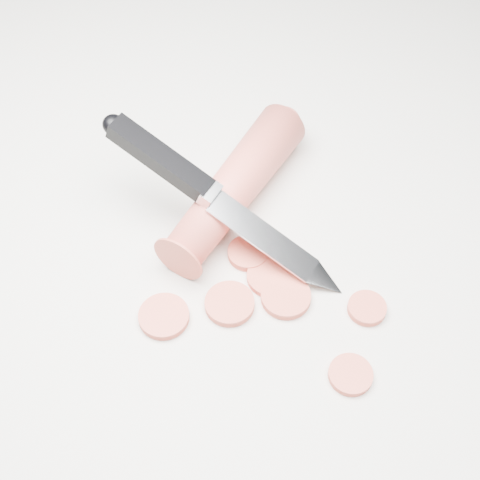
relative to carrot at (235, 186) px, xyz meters
name	(u,v)px	position (x,y,z in m)	size (l,w,h in m)	color
ground	(249,259)	(-0.02, -0.06, -0.02)	(2.40, 2.40, 0.00)	silver
carrot	(235,186)	(0.00, 0.00, 0.00)	(0.04, 0.04, 0.18)	#DC5042
carrot_slice_0	(164,316)	(-0.10, -0.08, -0.02)	(0.04, 0.04, 0.01)	#D34C39
carrot_slice_1	(286,297)	(-0.01, -0.11, -0.02)	(0.04, 0.04, 0.01)	#D34C39
carrot_slice_2	(230,304)	(-0.05, -0.09, -0.02)	(0.04, 0.04, 0.01)	#D34C39
carrot_slice_3	(351,375)	(0.00, -0.19, -0.02)	(0.03, 0.03, 0.01)	#D34C39
carrot_slice_4	(271,276)	(-0.01, -0.08, -0.02)	(0.04, 0.04, 0.01)	#D34C39
carrot_slice_5	(248,253)	(-0.02, -0.06, -0.02)	(0.03, 0.03, 0.01)	#D34C39
carrot_slice_6	(367,308)	(0.04, -0.14, -0.02)	(0.03, 0.03, 0.01)	#D34C39
kitchen_knife	(224,202)	(-0.02, -0.03, 0.02)	(0.14, 0.20, 0.09)	silver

